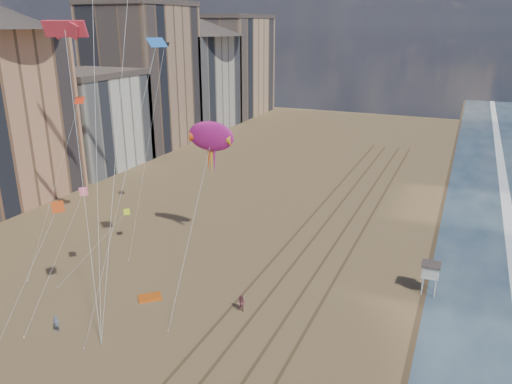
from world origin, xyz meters
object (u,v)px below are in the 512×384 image
lifeguard_stand (431,271)px  kite_flyer_b (241,303)px  show_kite (211,137)px  grounded_kite (150,297)px  kite_flyer_a (56,324)px

lifeguard_stand → kite_flyer_b: (-15.19, -10.00, -1.61)m
lifeguard_stand → show_kite: show_kite is taller
lifeguard_stand → show_kite: size_ratio=0.15×
lifeguard_stand → grounded_kite: size_ratio=1.49×
kite_flyer_a → grounded_kite: bearing=42.4°
grounded_kite → kite_flyer_b: bearing=-33.2°
lifeguard_stand → kite_flyer_a: size_ratio=2.06×
show_kite → kite_flyer_b: show_kite is taller
grounded_kite → show_kite: show_kite is taller
kite_flyer_b → lifeguard_stand: bearing=45.0°
show_kite → kite_flyer_a: size_ratio=13.33×
lifeguard_stand → kite_flyer_a: 33.99m
lifeguard_stand → kite_flyer_b: size_ratio=1.92×
kite_flyer_a → kite_flyer_b: bearing=15.4°
show_kite → kite_flyer_b: (8.39, -10.67, -12.38)m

